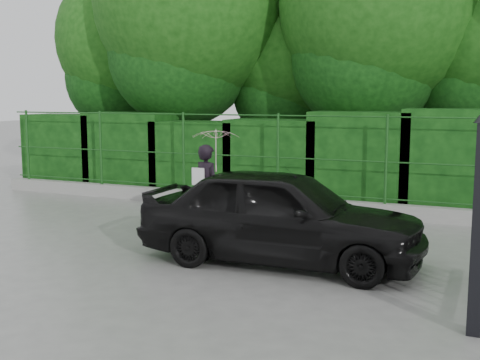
% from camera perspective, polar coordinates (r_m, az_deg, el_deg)
% --- Properties ---
extents(ground, '(80.00, 80.00, 0.00)m').
position_cam_1_polar(ground, '(9.32, -8.24, -7.44)').
color(ground, gray).
extents(kerb, '(14.00, 0.25, 0.30)m').
position_cam_1_polar(kerb, '(13.24, 1.94, -2.09)').
color(kerb, '#9E9E99').
rests_on(kerb, ground).
extents(fence, '(14.13, 0.06, 1.80)m').
position_cam_1_polar(fence, '(13.02, 2.87, 2.40)').
color(fence, '#1A4C19').
rests_on(fence, kerb).
extents(hedge, '(14.20, 1.20, 2.20)m').
position_cam_1_polar(hedge, '(14.00, 3.93, 2.03)').
color(hedge, black).
rests_on(hedge, ground).
extents(trees, '(17.10, 6.15, 8.08)m').
position_cam_1_polar(trees, '(15.94, 10.40, 15.62)').
color(trees, black).
rests_on(trees, ground).
extents(woman, '(0.92, 0.88, 1.89)m').
position_cam_1_polar(woman, '(10.92, -2.64, 1.47)').
color(woman, black).
rests_on(woman, ground).
extents(car, '(4.22, 1.73, 1.43)m').
position_cam_1_polar(car, '(8.91, 3.91, -3.36)').
color(car, black).
rests_on(car, ground).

